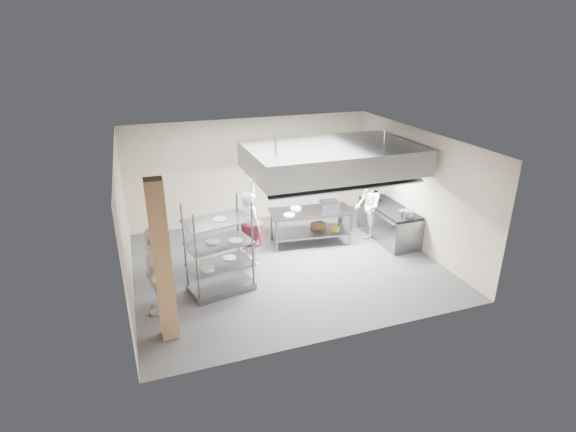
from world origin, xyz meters
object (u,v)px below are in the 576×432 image
object	(u,v)px
chef_head	(250,228)
griddle	(329,206)
island	(311,227)
cooking_range	(388,224)
pass_rack	(219,248)
stockpot	(408,214)
chef_line	(367,206)
chef_plating	(156,270)

from	to	relation	value
chef_head	griddle	distance (m)	2.28
island	cooking_range	bearing A→B (deg)	-4.31
pass_rack	griddle	xyz separation A→B (m)	(3.17, 1.45, 0.02)
stockpot	pass_rack	bearing A→B (deg)	-175.91
cooking_range	stockpot	distance (m)	0.98
chef_line	pass_rack	bearing A→B (deg)	-50.97
pass_rack	chef_plating	distance (m)	1.36
island	chef_line	size ratio (longest dim) A/B	1.24
chef_line	chef_plating	xyz separation A→B (m)	(-5.60, -1.84, 0.05)
pass_rack	chef_line	xyz separation A→B (m)	(4.30, 1.47, -0.15)
chef_plating	stockpot	distance (m)	6.14
cooking_range	chef_plating	xyz separation A→B (m)	(-6.08, -1.51, 0.48)
chef_head	chef_line	size ratio (longest dim) A/B	1.07
chef_line	stockpot	xyz separation A→B (m)	(0.50, -1.12, 0.14)
chef_head	stockpot	world-z (taller)	chef_head
chef_line	chef_head	bearing A→B (deg)	-61.71
stockpot	cooking_range	bearing A→B (deg)	91.37
island	chef_head	xyz separation A→B (m)	(-1.77, -0.57, 0.46)
chef_line	chef_plating	size ratio (longest dim) A/B	0.95
island	stockpot	distance (m)	2.48
pass_rack	stockpot	xyz separation A→B (m)	(4.80, 0.34, -0.01)
island	chef_plating	world-z (taller)	chef_plating
island	griddle	distance (m)	0.74
chef_head	griddle	xyz separation A→B (m)	(2.23, 0.46, 0.11)
chef_head	chef_line	distance (m)	3.40
chef_plating	stockpot	bearing A→B (deg)	108.46
chef_head	chef_plating	size ratio (longest dim) A/B	1.02
island	chef_plating	distance (m)	4.46
cooking_range	stockpot	bearing A→B (deg)	-88.63
stockpot	island	bearing A→B (deg)	150.05
cooking_range	chef_head	size ratio (longest dim) A/B	1.09
cooking_range	griddle	size ratio (longest dim) A/B	4.33
chef_head	island	bearing A→B (deg)	-94.63
island	pass_rack	size ratio (longest dim) A/B	1.06
island	chef_plating	xyz separation A→B (m)	(-4.00, -1.92, 0.45)
island	stockpot	bearing A→B (deg)	-22.90
chef_head	griddle	size ratio (longest dim) A/B	3.95
cooking_range	chef_line	distance (m)	0.73
chef_head	cooking_range	bearing A→B (deg)	-110.17
cooking_range	chef_plating	size ratio (longest dim) A/B	1.11
island	griddle	bearing A→B (deg)	-5.12
chef_head	stockpot	bearing A→B (deg)	-121.83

